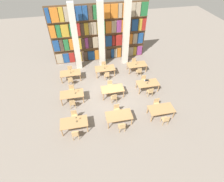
{
  "coord_description": "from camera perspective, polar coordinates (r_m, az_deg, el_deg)",
  "views": [
    {
      "loc": [
        -2.02,
        -10.24,
        9.96
      ],
      "look_at": [
        0.0,
        -0.28,
        0.67
      ],
      "focal_mm": 28.0,
      "sensor_mm": 36.0,
      "label": 1
    }
  ],
  "objects": [
    {
      "name": "ground_plane",
      "position": [
        14.43,
        -0.22,
        -1.24
      ],
      "size": [
        40.0,
        40.0,
        0.0
      ],
      "primitive_type": "plane",
      "color": "gray"
    },
    {
      "name": "bookshelf_bank",
      "position": [
        17.6,
        -4.02,
        18.06
      ],
      "size": [
        9.18,
        0.35,
        5.5
      ],
      "color": "brown",
      "rests_on": "ground_plane"
    },
    {
      "name": "pillar_left",
      "position": [
        16.38,
        -11.89,
        16.39
      ],
      "size": [
        0.52,
        0.52,
        6.0
      ],
      "color": "silver",
      "rests_on": "ground_plane"
    },
    {
      "name": "pillar_center",
      "position": [
        16.5,
        -3.52,
        17.39
      ],
      "size": [
        0.52,
        0.52,
        6.0
      ],
      "color": "silver",
      "rests_on": "ground_plane"
    },
    {
      "name": "pillar_right",
      "position": [
        16.94,
        4.64,
        18.03
      ],
      "size": [
        0.52,
        0.52,
        6.0
      ],
      "color": "silver",
      "rests_on": "ground_plane"
    },
    {
      "name": "reading_table_0",
      "position": [
        11.94,
        -12.31,
        -10.13
      ],
      "size": [
        1.8,
        0.97,
        0.75
      ],
      "color": "tan",
      "rests_on": "ground_plane"
    },
    {
      "name": "chair_0",
      "position": [
        11.62,
        -11.9,
        -13.63
      ],
      "size": [
        0.42,
        0.4,
        0.89
      ],
      "color": "tan",
      "rests_on": "ground_plane"
    },
    {
      "name": "chair_1",
      "position": [
        12.56,
        -12.22,
        -7.87
      ],
      "size": [
        0.42,
        0.4,
        0.89
      ],
      "rotation": [
        0.0,
        0.0,
        3.14
      ],
      "color": "tan",
      "rests_on": "ground_plane"
    },
    {
      "name": "desk_lamp_0",
      "position": [
        11.63,
        -11.61,
        -8.78
      ],
      "size": [
        0.14,
        0.14,
        0.46
      ],
      "color": "brown",
      "rests_on": "reading_table_0"
    },
    {
      "name": "reading_table_1",
      "position": [
        12.04,
        2.27,
        -8.13
      ],
      "size": [
        1.8,
        0.97,
        0.75
      ],
      "color": "tan",
      "rests_on": "ground_plane"
    },
    {
      "name": "chair_2",
      "position": [
        11.74,
        3.27,
        -11.51
      ],
      "size": [
        0.42,
        0.4,
        0.89
      ],
      "color": "tan",
      "rests_on": "ground_plane"
    },
    {
      "name": "chair_3",
      "position": [
        12.67,
        1.59,
        -6.0
      ],
      "size": [
        0.42,
        0.4,
        0.89
      ],
      "rotation": [
        0.0,
        0.0,
        3.14
      ],
      "color": "tan",
      "rests_on": "ground_plane"
    },
    {
      "name": "reading_table_2",
      "position": [
        12.89,
        15.75,
        -5.83
      ],
      "size": [
        1.8,
        0.97,
        0.75
      ],
      "color": "tan",
      "rests_on": "ground_plane"
    },
    {
      "name": "chair_4",
      "position": [
        12.61,
        17.06,
        -8.89
      ],
      "size": [
        0.42,
        0.4,
        0.89
      ],
      "color": "tan",
      "rests_on": "ground_plane"
    },
    {
      "name": "chair_5",
      "position": [
        13.48,
        14.42,
        -3.96
      ],
      "size": [
        0.42,
        0.4,
        0.89
      ],
      "rotation": [
        0.0,
        0.0,
        3.14
      ],
      "color": "tan",
      "rests_on": "ground_plane"
    },
    {
      "name": "reading_table_3",
      "position": [
        13.84,
        -12.96,
        -1.11
      ],
      "size": [
        1.8,
        0.97,
        0.75
      ],
      "color": "tan",
      "rests_on": "ground_plane"
    },
    {
      "name": "chair_6",
      "position": [
        13.41,
        -12.8,
        -3.9
      ],
      "size": [
        0.42,
        0.4,
        0.89
      ],
      "color": "tan",
      "rests_on": "ground_plane"
    },
    {
      "name": "chair_7",
      "position": [
        14.54,
        -13.0,
        0.41
      ],
      "size": [
        0.42,
        0.4,
        0.89
      ],
      "rotation": [
        0.0,
        0.0,
        3.14
      ],
      "color": "tan",
      "rests_on": "ground_plane"
    },
    {
      "name": "desk_lamp_1",
      "position": [
        13.55,
        -12.03,
        0.27
      ],
      "size": [
        0.14,
        0.14,
        0.48
      ],
      "color": "brown",
      "rests_on": "reading_table_3"
    },
    {
      "name": "reading_table_4",
      "position": [
        13.93,
        0.15,
        0.57
      ],
      "size": [
        1.8,
        0.97,
        0.75
      ],
      "color": "tan",
      "rests_on": "ground_plane"
    },
    {
      "name": "chair_8",
      "position": [
        13.5,
        0.64,
        -2.17
      ],
      "size": [
        0.42,
        0.4,
        0.89
      ],
      "color": "tan",
      "rests_on": "ground_plane"
    },
    {
      "name": "chair_9",
      "position": [
        14.61,
        -0.61,
        1.99
      ],
      "size": [
        0.42,
        0.4,
        0.89
      ],
      "rotation": [
        0.0,
        0.0,
        3.14
      ],
      "color": "tan",
      "rests_on": "ground_plane"
    },
    {
      "name": "reading_table_5",
      "position": [
        14.75,
        11.57,
        2.35
      ],
      "size": [
        1.8,
        0.97,
        0.75
      ],
      "color": "tan",
      "rests_on": "ground_plane"
    },
    {
      "name": "chair_10",
      "position": [
        14.33,
        12.35,
        -0.17
      ],
      "size": [
        0.42,
        0.4,
        0.89
      ],
      "color": "tan",
      "rests_on": "ground_plane"
    },
    {
      "name": "chair_11",
      "position": [
        15.4,
        10.34,
        3.63
      ],
      "size": [
        0.42,
        0.4,
        0.89
      ],
      "rotation": [
        0.0,
        0.0,
        3.14
      ],
      "color": "tan",
      "rests_on": "ground_plane"
    },
    {
      "name": "desk_lamp_2",
      "position": [
        14.46,
        11.65,
        3.48
      ],
      "size": [
        0.14,
        0.14,
        0.49
      ],
      "color": "brown",
      "rests_on": "reading_table_5"
    },
    {
      "name": "laptop",
      "position": [
        14.88,
        11.17,
        3.41
      ],
      "size": [
        0.32,
        0.22,
        0.21
      ],
      "rotation": [
        0.0,
        0.0,
        3.14
      ],
      "color": "silver",
      "rests_on": "reading_table_5"
    },
    {
      "name": "reading_table_6",
      "position": [
        16.0,
        -13.43,
        5.59
      ],
      "size": [
        1.8,
        0.97,
        0.75
      ],
      "color": "tan",
      "rests_on": "ground_plane"
    },
    {
      "name": "chair_12",
      "position": [
        15.49,
        -13.4,
        3.37
      ],
      "size": [
        0.42,
        0.4,
        0.89
      ],
      "color": "tan",
      "rests_on": "ground_plane"
    },
    {
      "name": "chair_13",
      "position": [
        16.73,
        -13.54,
        6.62
      ],
      "size": [
        0.42,
        0.4,
        0.89
      ],
      "rotation": [
        0.0,
        0.0,
        3.14
      ],
      "color": "tan",
      "rests_on": "ground_plane"
    },
    {
      "name": "desk_lamp_3",
      "position": [
        15.74,
        -13.46,
        6.65
      ],
      "size": [
        0.14,
        0.14,
        0.45
      ],
      "color": "brown",
      "rests_on": "reading_table_6"
    },
    {
      "name": "reading_table_7",
      "position": [
        16.16,
        -2.31,
        7.26
      ],
      "size": [
        1.8,
        0.97,
        0.75
      ],
      "color": "tan",
      "rests_on": "ground_plane"
    },
    {
      "name": "chair_14",
      "position": [
        15.65,
        -1.71,
        5.14
      ],
      "size": [
        0.42,
        0.4,
        0.89
      ],
      "color": "tan",
      "rests_on": "ground_plane"
    },
    {
      "name": "chair_15",
      "position": [
        16.89,
        -2.65,
        8.24
      ],
      "size": [
        0.42,
        0.4,
        0.89
      ],
      "rotation": [
        0.0,
        0.0,
        3.14
      ],
      "color": "tan",
      "rests_on": "ground_plane"
    },
    {
      "name": "desk_lamp_4",
      "position": [
        15.89,
        -2.4,
        8.34
      ],
      "size": [
        0.14,
        0.14,
        0.48
      ],
      "color": "brown",
      "rests_on": "reading_table_7"
    },
    {
      "name": "reading_table_8",
      "position": [
        16.82,
        8.09,
        8.41
      ],
      "size": [
        1.8,
        0.97,
        0.75
      ],
      "color": "tan",
      "rests_on": "ground_plane"
    },
    {
      "name": "chair_16",
      "position": [
        16.33,
        8.78,
        6.38
      ],
      "size": [
        0.42,
        0.4,
        0.89
      ],
      "color": "tan",
      "rests_on": "ground_plane"
    },
    {
      "name": "chair_17",
      "position": [
        17.52,
        7.22,
        9.31
      ],
      "size": [
        0.42,
        0.4,
        0.89
      ],
      "rotation": [
        0.0,
        0.0,
        3.14
      ],
      "color": "tan",
      "rests_on": "ground_plane"
    },
    {
      "name": "desk_lamp_5",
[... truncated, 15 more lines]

